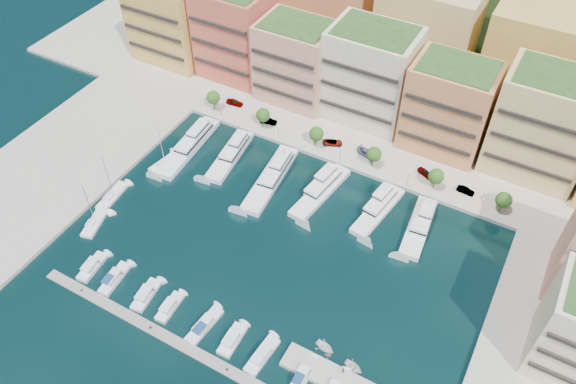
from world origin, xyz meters
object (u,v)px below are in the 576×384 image
at_px(lamppost_3, 408,176).
at_px(yacht_2, 272,175).
at_px(tree_0, 213,97).
at_px(car_2, 333,142).
at_px(cruiser_3, 169,307).
at_px(cruiser_0, 92,267).
at_px(tree_2, 316,134).
at_px(sailboat_1, 112,197).
at_px(tree_4, 436,176).
at_px(tree_5, 504,200).
at_px(tender_1, 328,355).
at_px(tree_3, 374,154).
at_px(cruiser_4, 204,326).
at_px(cruiser_5, 232,340).
at_px(tender_2, 353,367).
at_px(car_4, 425,173).
at_px(tender_0, 325,347).
at_px(yacht_3, 322,189).
at_px(cruiser_2, 146,295).
at_px(car_0, 235,102).
at_px(car_3, 367,153).
at_px(cruiser_6, 262,356).
at_px(sailboat_0, 94,224).
at_px(lamppost_4, 483,203).
at_px(lamppost_0, 221,109).
at_px(yacht_4, 379,208).
at_px(tree_1, 263,115).
at_px(car_1, 268,121).
at_px(cruiser_7, 302,377).
at_px(yacht_5, 420,224).
at_px(cruiser_1, 114,279).
at_px(person_0, 343,370).
at_px(yacht_0, 191,144).
at_px(yacht_1, 231,153).
at_px(car_5, 466,190).

relative_size(lamppost_3, yacht_2, 0.17).
height_order(tree_0, car_2, tree_0).
bearing_deg(cruiser_3, cruiser_0, -179.98).
distance_m(tree_2, sailboat_1, 52.94).
distance_m(tree_4, tree_5, 16.00).
relative_size(tree_4, tender_1, 3.94).
relative_size(tree_3, cruiser_3, 0.77).
bearing_deg(cruiser_4, sailboat_1, 155.25).
bearing_deg(cruiser_5, tender_2, 15.52).
relative_size(cruiser_4, tender_2, 2.46).
relative_size(tender_1, car_4, 0.33).
height_order(tree_4, tender_0, tree_4).
xyz_separation_m(yacht_3, cruiser_0, (-32.82, -44.22, -0.66)).
bearing_deg(cruiser_0, cruiser_2, -0.01).
xyz_separation_m(car_0, car_3, (41.37, -1.59, -0.01)).
height_order(cruiser_6, sailboat_0, sailboat_0).
relative_size(cruiser_0, sailboat_1, 0.61).
xyz_separation_m(lamppost_4, cruiser_2, (-53.48, -55.79, -3.28)).
distance_m(lamppost_0, cruiser_6, 72.56).
bearing_deg(yacht_2, yacht_4, 5.63).
distance_m(tree_1, car_2, 20.18).
bearing_deg(tree_4, sailboat_1, -149.11).
bearing_deg(cruiser_5, cruiser_6, -0.13).
distance_m(car_0, car_1, 12.86).
bearing_deg(sailboat_0, tree_3, 45.14).
distance_m(cruiser_7, tender_0, 7.49).
bearing_deg(yacht_5, cruiser_1, -138.53).
relative_size(cruiser_0, cruiser_5, 1.09).
bearing_deg(lamppost_4, sailboat_1, -154.47).
distance_m(tender_1, tender_2, 5.23).
relative_size(cruiser_1, person_0, 5.05).
xyz_separation_m(yacht_0, cruiser_7, (55.68, -42.39, -0.64)).
bearing_deg(yacht_4, yacht_1, -178.98).
xyz_separation_m(tree_5, lamppost_3, (-22.00, -2.30, -0.92)).
height_order(tree_3, cruiser_4, tree_3).
bearing_deg(car_2, cruiser_7, 177.21).
bearing_deg(cruiser_6, yacht_3, 102.21).
bearing_deg(car_4, tree_3, 128.00).
xyz_separation_m(lamppost_0, car_1, (12.62, 3.96, -2.07)).
bearing_deg(car_3, car_5, -76.89).
height_order(cruiser_4, car_5, car_5).
distance_m(sailboat_0, tender_0, 60.24).
height_order(tree_0, car_1, tree_0).
bearing_deg(tree_1, yacht_0, -129.19).
bearing_deg(car_3, tender_2, -144.36).
bearing_deg(cruiser_4, car_5, 60.39).
distance_m(tree_1, yacht_3, 28.55).
xyz_separation_m(tree_0, tree_1, (16.00, 0.00, 0.00)).
bearing_deg(tender_1, cruiser_4, 87.90).
bearing_deg(sailboat_0, car_1, 71.36).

